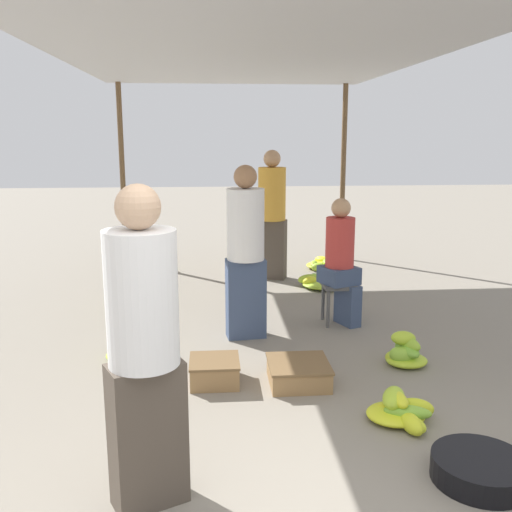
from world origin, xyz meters
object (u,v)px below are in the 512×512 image
Objects in this scene: basin_black at (480,469)px; vendor_foreground at (144,346)px; banana_pile_right_0 at (400,411)px; banana_pile_right_2 at (321,282)px; vendor_seated at (341,259)px; banana_pile_left_1 at (142,300)px; shopper_walking_far at (246,250)px; crate_near at (215,371)px; banana_pile_left_2 at (156,263)px; banana_pile_right_1 at (405,353)px; banana_pile_left_0 at (130,351)px; crate_mid at (298,373)px; stool at (338,291)px; banana_pile_right_3 at (326,265)px; shopper_walking_mid at (272,213)px.

vendor_foreground is at bearing -178.59° from basin_black.
banana_pile_right_0 is 0.77× the size of banana_pile_right_2.
banana_pile_right_0 is at bearing -91.41° from vendor_seated.
shopper_walking_far reaches higher than banana_pile_left_1.
basin_black is at bearing -86.28° from vendor_seated.
vendor_foreground is at bearing -103.62° from crate_near.
banana_pile_right_1 is (2.50, -3.84, 0.02)m from banana_pile_left_2.
banana_pile_left_0 is 2.41m from banana_pile_right_0.
banana_pile_left_0 is 0.81× the size of banana_pile_left_1.
crate_mid is (1.52, -4.11, -0.01)m from banana_pile_left_2.
banana_pile_left_1 is at bearing 123.09° from basin_black.
stool reaches higher than banana_pile_left_2.
basin_black is 5.37m from banana_pile_right_3.
banana_pile_right_1 is at bearing -38.06° from banana_pile_left_1.
vendor_seated is at bearing 93.72° from basin_black.
banana_pile_right_1 reaches higher than banana_pile_left_0.
banana_pile_right_2 is at bearing 86.53° from vendor_seated.
banana_pile_right_0 reaches higher than banana_pile_right_2.
shopper_walking_far is (-0.36, 1.13, 0.79)m from crate_mid.
stool is at bearing -76.10° from shopper_walking_mid.
banana_pile_right_2 is 1.18m from shopper_walking_mid.
vendor_foreground is 1.97m from crate_mid.
crate_mid is at bearing -55.83° from banana_pile_left_1.
banana_pile_right_1 reaches higher than crate_mid.
banana_pile_left_1 is at bearing 124.17° from crate_mid.
banana_pile_left_0 reaches higher than basin_black.
stool is 0.25× the size of shopper_walking_mid.
basin_black is 0.87× the size of banana_pile_right_2.
shopper_walking_far is at bearing 26.47° from banana_pile_left_0.
banana_pile_right_1 is (2.40, -0.32, 0.03)m from banana_pile_left_0.
basin_black is 4.99m from shopper_walking_mid.
banana_pile_left_1 is 2.38m from banana_pile_right_2.
vendor_seated is 2.39m from banana_pile_left_1.
banana_pile_right_3 is at bearing 66.39° from crate_near.
banana_pile_left_1 is 2.31m from crate_near.
basin_black is at bearing -66.72° from banana_pile_left_2.
banana_pile_right_0 is 1.27× the size of banana_pile_right_1.
banana_pile_right_2 is at bearing 94.69° from banana_pile_right_1.
crate_mid is (-0.65, -1.46, -0.26)m from stool.
vendor_foreground is at bearing -155.42° from banana_pile_right_0.
basin_black is 1.64m from crate_mid.
shopper_walking_mid is at bearing 77.74° from shopper_walking_far.
stool is at bearing 66.00° from crate_mid.
vendor_seated is 2.76× the size of banana_pile_left_0.
shopper_walking_mid is (-0.87, -0.50, 0.86)m from banana_pile_right_3.
shopper_walking_far reaches higher than vendor_seated.
vendor_seated is 2.02m from crate_near.
shopper_walking_far is at bearing -161.80° from stool.
vendor_seated is 2.38× the size of basin_black.
basin_black is 1.15× the size of crate_mid.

